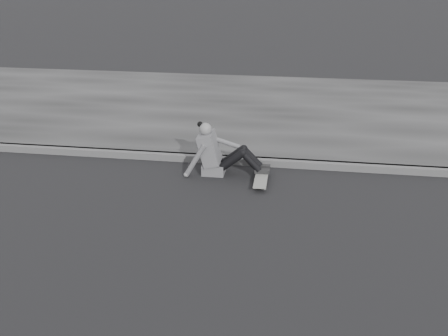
% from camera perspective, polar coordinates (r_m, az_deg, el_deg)
% --- Properties ---
extents(curb, '(24.00, 0.16, 0.12)m').
position_cam_1_polar(curb, '(8.74, 20.33, -0.21)').
color(curb, '#515151').
rests_on(curb, ground).
extents(sidewalk, '(24.00, 6.00, 0.12)m').
position_cam_1_polar(sidewalk, '(11.53, 17.61, 5.83)').
color(sidewalk, '#313131').
rests_on(sidewalk, ground).
extents(skateboard, '(0.20, 0.78, 0.09)m').
position_cam_1_polar(skateboard, '(7.89, 4.27, -1.18)').
color(skateboard, gray).
rests_on(skateboard, ground).
extents(seated_woman, '(1.38, 0.46, 0.88)m').
position_cam_1_polar(seated_woman, '(8.08, -0.73, 1.72)').
color(seated_woman, '#5B5B5D').
rests_on(seated_woman, ground).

